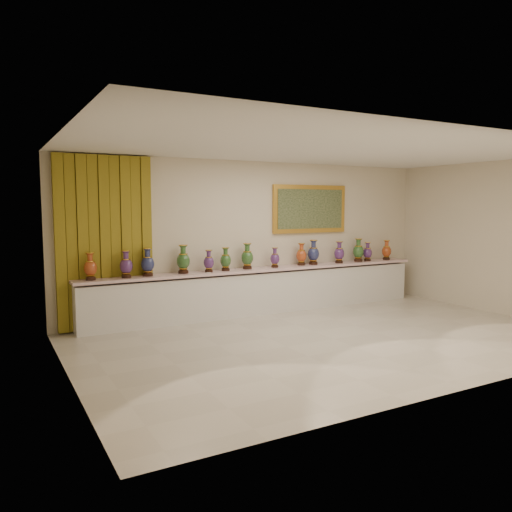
% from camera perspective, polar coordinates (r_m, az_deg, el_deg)
% --- Properties ---
extents(ground, '(8.00, 8.00, 0.00)m').
position_cam_1_polar(ground, '(8.18, 8.89, -9.36)').
color(ground, beige).
rests_on(ground, ground).
extents(room, '(8.00, 8.00, 8.00)m').
position_cam_1_polar(room, '(9.05, -12.68, 2.23)').
color(room, beige).
rests_on(room, ground).
extents(counter, '(7.28, 0.48, 0.90)m').
position_cam_1_polar(counter, '(9.94, 0.91, -4.02)').
color(counter, white).
rests_on(counter, ground).
extents(vase_0, '(0.28, 0.28, 0.46)m').
position_cam_1_polar(vase_0, '(8.68, -18.41, -1.28)').
color(vase_0, black).
rests_on(vase_0, counter).
extents(vase_1, '(0.26, 0.26, 0.47)m').
position_cam_1_polar(vase_1, '(8.77, -14.62, -1.07)').
color(vase_1, black).
rests_on(vase_1, counter).
extents(vase_2, '(0.27, 0.27, 0.49)m').
position_cam_1_polar(vase_2, '(8.91, -12.27, -0.85)').
color(vase_2, black).
rests_on(vase_2, counter).
extents(vase_3, '(0.26, 0.26, 0.52)m').
position_cam_1_polar(vase_3, '(9.14, -8.31, -0.52)').
color(vase_3, black).
rests_on(vase_3, counter).
extents(vase_4, '(0.22, 0.22, 0.41)m').
position_cam_1_polar(vase_4, '(9.27, -5.42, -0.71)').
color(vase_4, black).
rests_on(vase_4, counter).
extents(vase_5, '(0.26, 0.26, 0.44)m').
position_cam_1_polar(vase_5, '(9.44, -3.49, -0.49)').
color(vase_5, black).
rests_on(vase_5, counter).
extents(vase_6, '(0.24, 0.24, 0.50)m').
position_cam_1_polar(vase_6, '(9.67, -1.00, -0.17)').
color(vase_6, black).
rests_on(vase_6, counter).
extents(vase_7, '(0.24, 0.24, 0.40)m').
position_cam_1_polar(vase_7, '(9.93, 2.17, -0.29)').
color(vase_7, black).
rests_on(vase_7, counter).
extents(vase_8, '(0.26, 0.26, 0.46)m').
position_cam_1_polar(vase_8, '(10.33, 5.21, 0.08)').
color(vase_8, black).
rests_on(vase_8, counter).
extents(vase_9, '(0.27, 0.27, 0.52)m').
position_cam_1_polar(vase_9, '(10.48, 6.58, 0.28)').
color(vase_9, black).
rests_on(vase_9, counter).
extents(vase_10, '(0.27, 0.27, 0.46)m').
position_cam_1_polar(vase_10, '(10.84, 9.49, 0.30)').
color(vase_10, black).
rests_on(vase_10, counter).
extents(vase_11, '(0.29, 0.29, 0.51)m').
position_cam_1_polar(vase_11, '(11.19, 11.61, 0.54)').
color(vase_11, black).
rests_on(vase_11, counter).
extents(vase_12, '(0.21, 0.21, 0.42)m').
position_cam_1_polar(vase_12, '(11.35, 12.63, 0.38)').
color(vase_12, black).
rests_on(vase_12, counter).
extents(vase_13, '(0.23, 0.23, 0.45)m').
position_cam_1_polar(vase_13, '(11.72, 14.69, 0.56)').
color(vase_13, black).
rests_on(vase_13, counter).
extents(label_card, '(0.10, 0.06, 0.00)m').
position_cam_1_polar(label_card, '(9.19, -5.49, -1.91)').
color(label_card, white).
rests_on(label_card, counter).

